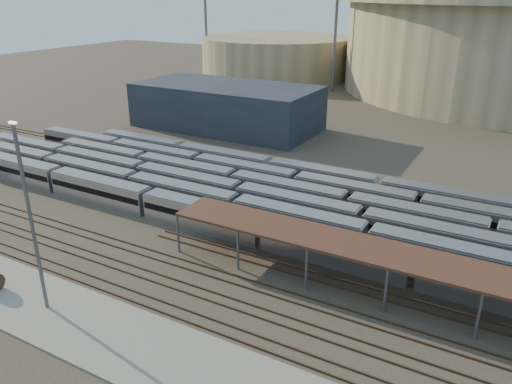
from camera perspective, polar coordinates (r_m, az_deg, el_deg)
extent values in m
plane|color=#383026|center=(58.15, -3.22, -9.19)|extent=(420.00, 420.00, 0.00)
cube|color=gray|center=(51.43, -17.46, -14.88)|extent=(50.00, 9.00, 0.20)
cube|color=#BAB9BE|center=(63.17, 0.86, -4.58)|extent=(112.00, 2.90, 3.60)
cube|color=#BAB9BE|center=(69.47, -2.32, -2.01)|extent=(112.00, 2.90, 3.60)
cube|color=#BAB9BE|center=(73.77, -2.02, -0.51)|extent=(112.00, 2.90, 3.60)
cube|color=#BAB9BE|center=(71.37, 10.34, -1.69)|extent=(112.00, 2.90, 3.60)
cube|color=#BAB9BE|center=(78.34, 4.51, 0.82)|extent=(112.00, 2.90, 3.60)
cube|color=#BAB9BE|center=(78.29, 13.87, 0.20)|extent=(112.00, 2.90, 3.60)
cylinder|color=#5B5C60|center=(61.99, -8.91, -4.69)|extent=(0.30, 0.30, 5.00)
cylinder|color=#5B5C60|center=(65.85, -6.04, -2.87)|extent=(0.30, 0.30, 5.00)
cylinder|color=#5B5C60|center=(57.58, -2.09, -6.63)|extent=(0.30, 0.30, 5.00)
cylinder|color=#5B5C60|center=(61.72, 0.52, -4.53)|extent=(0.30, 0.30, 5.00)
cylinder|color=#5B5C60|center=(54.18, 5.78, -8.74)|extent=(0.30, 0.30, 5.00)
cylinder|color=#5B5C60|center=(58.55, 7.93, -6.33)|extent=(0.30, 0.30, 5.00)
cylinder|color=#5B5C60|center=(51.98, 14.60, -10.88)|extent=(0.30, 0.30, 5.00)
cylinder|color=#5B5C60|center=(56.53, 16.09, -8.17)|extent=(0.30, 0.30, 5.00)
cylinder|color=#5B5C60|center=(51.14, 24.08, -12.87)|extent=(0.30, 0.30, 5.00)
cylinder|color=#5B5C60|center=(55.76, 24.74, -9.93)|extent=(0.30, 0.30, 5.00)
cube|color=#3E1E19|center=(52.34, 20.23, -7.97)|extent=(60.00, 6.00, 0.30)
cube|color=#4C3323|center=(56.86, -4.17, -9.90)|extent=(170.00, 0.12, 0.18)
cube|color=#4C3323|center=(57.92, -3.35, -9.23)|extent=(170.00, 0.12, 0.18)
cube|color=#4C3323|center=(54.12, -6.54, -11.83)|extent=(170.00, 0.12, 0.18)
cube|color=#4C3323|center=(55.13, -5.62, -11.09)|extent=(170.00, 0.12, 0.18)
cube|color=#4C3323|center=(51.56, -9.18, -13.93)|extent=(170.00, 0.12, 0.18)
cube|color=#4C3323|center=(52.50, -8.16, -13.12)|extent=(170.00, 0.12, 0.18)
cylinder|color=tan|center=(193.87, 2.45, 15.26)|extent=(56.00, 56.00, 14.00)
cube|color=#1E232D|center=(117.61, -3.40, 9.74)|extent=(42.00, 20.00, 10.00)
cylinder|color=#5B5C60|center=(162.51, 9.06, 17.59)|extent=(1.00, 1.00, 36.00)
cylinder|color=#5B5C60|center=(197.08, -5.75, 18.50)|extent=(1.00, 1.00, 36.00)
cylinder|color=#5B5C60|center=(205.41, 19.78, 17.53)|extent=(1.00, 1.00, 36.00)
cylinder|color=#5B5C60|center=(51.90, -24.29, -3.16)|extent=(0.36, 0.36, 19.10)
cube|color=#FFF2CC|center=(48.91, -26.06, 7.13)|extent=(0.81, 0.32, 0.20)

